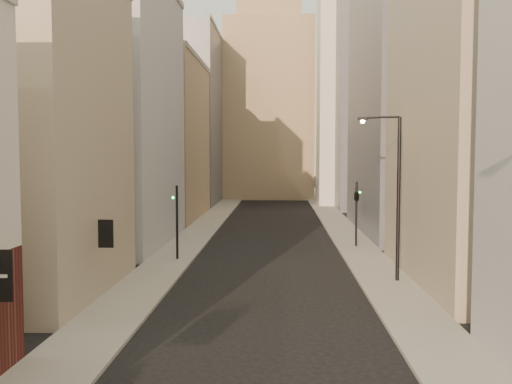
# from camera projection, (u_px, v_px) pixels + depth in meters

# --- Properties ---
(sidewalk_left) EXTENTS (3.00, 140.00, 0.15)m
(sidewalk_left) POSITION_uv_depth(u_px,v_px,m) (208.00, 224.00, 57.27)
(sidewalk_left) COLOR gray
(sidewalk_left) RESTS_ON ground
(sidewalk_right) EXTENTS (3.00, 140.00, 0.15)m
(sidewalk_right) POSITION_uv_depth(u_px,v_px,m) (338.00, 224.00, 56.74)
(sidewalk_right) COLOR gray
(sidewalk_right) RESTS_ON ground
(left_bldg_beige) EXTENTS (8.00, 12.00, 16.00)m
(left_bldg_beige) POSITION_uv_depth(u_px,v_px,m) (22.00, 135.00, 28.06)
(left_bldg_beige) COLOR gray
(left_bldg_beige) RESTS_ON ground
(left_bldg_grey) EXTENTS (8.00, 16.00, 20.00)m
(left_bldg_grey) POSITION_uv_depth(u_px,v_px,m) (115.00, 116.00, 43.87)
(left_bldg_grey) COLOR #A1A1A6
(left_bldg_grey) RESTS_ON ground
(left_bldg_tan) EXTENTS (8.00, 18.00, 17.00)m
(left_bldg_tan) POSITION_uv_depth(u_px,v_px,m) (163.00, 141.00, 61.92)
(left_bldg_tan) COLOR #9E8262
(left_bldg_tan) RESTS_ON ground
(left_bldg_wingrid) EXTENTS (8.00, 20.00, 24.00)m
(left_bldg_wingrid) POSITION_uv_depth(u_px,v_px,m) (191.00, 119.00, 81.62)
(left_bldg_wingrid) COLOR gray
(left_bldg_wingrid) RESTS_ON ground
(right_bldg_beige) EXTENTS (8.00, 16.00, 20.00)m
(right_bldg_beige) POSITION_uv_depth(u_px,v_px,m) (488.00, 100.00, 30.93)
(right_bldg_beige) COLOR gray
(right_bldg_beige) RESTS_ON ground
(right_bldg_wingrid) EXTENTS (8.00, 20.00, 26.00)m
(right_bldg_wingrid) POSITION_uv_depth(u_px,v_px,m) (407.00, 87.00, 50.67)
(right_bldg_wingrid) COLOR gray
(right_bldg_wingrid) RESTS_ON ground
(highrise) EXTENTS (21.00, 23.00, 51.20)m
(highrise) POSITION_uv_depth(u_px,v_px,m) (407.00, 17.00, 77.50)
(highrise) COLOR gray
(highrise) RESTS_ON ground
(clock_tower) EXTENTS (14.00, 14.00, 44.90)m
(clock_tower) POSITION_uv_depth(u_px,v_px,m) (269.00, 89.00, 92.76)
(clock_tower) COLOR #9E8262
(clock_tower) RESTS_ON ground
(white_tower) EXTENTS (8.00, 8.00, 41.50)m
(white_tower) POSITION_uv_depth(u_px,v_px,m) (347.00, 70.00, 78.29)
(white_tower) COLOR silver
(white_tower) RESTS_ON ground
(streetlamp_mid) EXTENTS (2.28, 1.02, 9.11)m
(streetlamp_mid) POSITION_uv_depth(u_px,v_px,m) (394.00, 188.00, 30.96)
(streetlamp_mid) COLOR black
(streetlamp_mid) RESTS_ON ground
(traffic_light_left) EXTENTS (0.54, 0.42, 5.00)m
(traffic_light_left) POSITION_uv_depth(u_px,v_px,m) (177.00, 208.00, 37.36)
(traffic_light_left) COLOR black
(traffic_light_left) RESTS_ON ground
(traffic_light_right) EXTENTS (0.76, 0.76, 5.00)m
(traffic_light_right) POSITION_uv_depth(u_px,v_px,m) (357.00, 197.00, 42.62)
(traffic_light_right) COLOR black
(traffic_light_right) RESTS_ON ground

